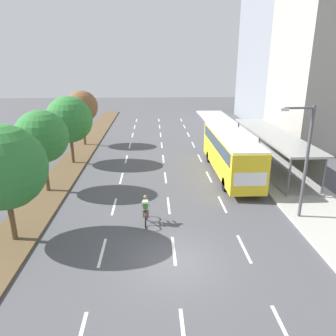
# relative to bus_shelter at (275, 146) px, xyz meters

# --- Properties ---
(ground_plane) EXTENTS (140.00, 140.00, 0.00)m
(ground_plane) POSITION_rel_bus_shelter_xyz_m (-9.53, -13.69, -1.86)
(ground_plane) COLOR #4C4C51
(median_strip) EXTENTS (2.60, 52.00, 0.12)m
(median_strip) POSITION_rel_bus_shelter_xyz_m (-17.83, 6.31, -1.80)
(median_strip) COLOR brown
(median_strip) RESTS_ON ground
(sidewalk_right) EXTENTS (4.50, 52.00, 0.15)m
(sidewalk_right) POSITION_rel_bus_shelter_xyz_m (-0.28, 6.31, -1.79)
(sidewalk_right) COLOR #ADAAA3
(sidewalk_right) RESTS_ON ground
(lane_divider_left) EXTENTS (0.14, 44.12, 0.01)m
(lane_divider_left) POSITION_rel_bus_shelter_xyz_m (-13.03, 2.87, -1.86)
(lane_divider_left) COLOR white
(lane_divider_left) RESTS_ON ground
(lane_divider_center) EXTENTS (0.14, 44.12, 0.01)m
(lane_divider_center) POSITION_rel_bus_shelter_xyz_m (-9.53, 2.87, -1.86)
(lane_divider_center) COLOR white
(lane_divider_center) RESTS_ON ground
(lane_divider_right) EXTENTS (0.14, 44.12, 0.01)m
(lane_divider_right) POSITION_rel_bus_shelter_xyz_m (-6.03, 2.87, -1.86)
(lane_divider_right) COLOR white
(lane_divider_right) RESTS_ON ground
(bus_shelter) EXTENTS (2.90, 14.35, 2.86)m
(bus_shelter) POSITION_rel_bus_shelter_xyz_m (0.00, 0.00, 0.00)
(bus_shelter) COLOR gray
(bus_shelter) RESTS_ON sidewalk_right
(bus) EXTENTS (2.54, 11.29, 3.37)m
(bus) POSITION_rel_bus_shelter_xyz_m (-4.28, -1.78, 0.20)
(bus) COLOR yellow
(bus) RESTS_ON ground
(cyclist) EXTENTS (0.46, 1.82, 1.71)m
(cyclist) POSITION_rel_bus_shelter_xyz_m (-10.96, -9.89, -1.07)
(cyclist) COLOR black
(cyclist) RESTS_ON ground
(median_tree_nearest) EXTENTS (4.16, 4.16, 5.97)m
(median_tree_nearest) POSITION_rel_bus_shelter_xyz_m (-17.68, -11.45, 2.14)
(median_tree_nearest) COLOR brown
(median_tree_nearest) RESTS_ON median_strip
(median_tree_second) EXTENTS (3.58, 3.58, 5.68)m
(median_tree_second) POSITION_rel_bus_shelter_xyz_m (-17.97, -4.86, 2.13)
(median_tree_second) COLOR brown
(median_tree_second) RESTS_ON median_strip
(median_tree_third) EXTENTS (4.02, 4.02, 5.90)m
(median_tree_third) POSITION_rel_bus_shelter_xyz_m (-17.71, 1.73, 2.14)
(median_tree_third) COLOR brown
(median_tree_third) RESTS_ON median_strip
(median_tree_fourth) EXTENTS (3.35, 3.35, 5.79)m
(median_tree_fourth) POSITION_rel_bus_shelter_xyz_m (-17.95, 8.32, 2.36)
(median_tree_fourth) COLOR brown
(median_tree_fourth) RESTS_ON median_strip
(streetlight) EXTENTS (1.91, 0.24, 6.50)m
(streetlight) POSITION_rel_bus_shelter_xyz_m (-2.11, -9.70, 2.03)
(streetlight) COLOR #4C4C51
(streetlight) RESTS_ON sidewalk_right
(building_near_right) EXTENTS (9.14, 10.61, 22.36)m
(building_near_right) POSITION_rel_bus_shelter_xyz_m (8.04, 8.05, 9.31)
(building_near_right) COLOR #A39E93
(building_near_right) RESTS_ON ground
(building_mid_right) EXTENTS (6.96, 15.35, 18.13)m
(building_mid_right) POSITION_rel_bus_shelter_xyz_m (7.14, 21.50, 7.20)
(building_mid_right) COLOR gray
(building_mid_right) RESTS_ON ground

